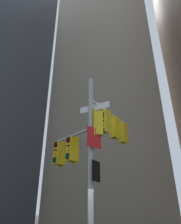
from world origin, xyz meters
TOP-DOWN VIEW (x-y plane):
  - building_mid_block at (-2.21, 23.64)m, footprint 14.92×14.92m
  - signal_pole_assembly at (-0.03, 0.95)m, footprint 3.34×3.55m

SIDE VIEW (x-z plane):
  - signal_pole_assembly at x=-0.03m, z-range 1.00..8.11m
  - building_mid_block at x=-2.21m, z-range 0.00..37.35m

